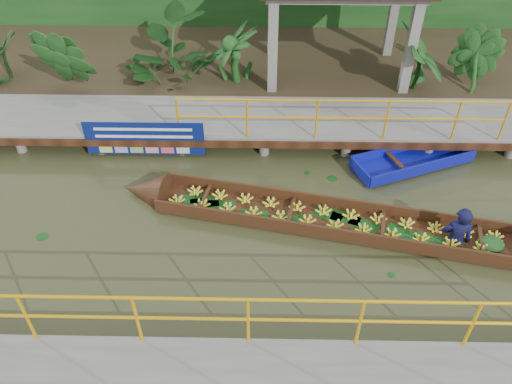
{
  "coord_description": "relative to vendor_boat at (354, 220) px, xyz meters",
  "views": [
    {
      "loc": [
        0.99,
        -7.33,
        7.17
      ],
      "look_at": [
        0.85,
        0.5,
        0.6
      ],
      "focal_mm": 35.0,
      "sensor_mm": 36.0,
      "label": 1
    }
  ],
  "objects": [
    {
      "name": "blue_banner",
      "position": [
        -4.69,
        2.38,
        0.32
      ],
      "size": [
        2.84,
        0.04,
        0.89
      ],
      "color": "navy",
      "rests_on": "ground"
    },
    {
      "name": "vendor_boat",
      "position": [
        0.0,
        0.0,
        0.0
      ],
      "size": [
        9.31,
        2.82,
        2.08
      ],
      "rotation": [
        0.0,
        0.0,
        -0.21
      ],
      "color": "#321B0D",
      "rests_on": "ground"
    },
    {
      "name": "moored_blue_boat",
      "position": [
        2.43,
        2.48,
        -0.09
      ],
      "size": [
        3.44,
        2.07,
        0.8
      ],
      "rotation": [
        0.0,
        0.0,
        0.39
      ],
      "color": "#0D1398",
      "rests_on": "ground"
    },
    {
      "name": "land_strip",
      "position": [
        -2.85,
        7.4,
        -0.01
      ],
      "size": [
        30.0,
        8.0,
        0.45
      ],
      "primitive_type": "cube",
      "color": "#2F2717",
      "rests_on": "ground"
    },
    {
      "name": "tropical_plants",
      "position": [
        -2.94,
        5.2,
        1.05
      ],
      "size": [
        14.34,
        1.34,
        1.68
      ],
      "color": "#153A12",
      "rests_on": "ground"
    },
    {
      "name": "ground",
      "position": [
        -2.85,
        -0.1,
        -0.23
      ],
      "size": [
        80.0,
        80.0,
        0.0
      ],
      "primitive_type": "plane",
      "color": "#30341A",
      "rests_on": "ground"
    },
    {
      "name": "far_dock",
      "position": [
        -2.83,
        3.33,
        0.24
      ],
      "size": [
        16.0,
        2.06,
        1.66
      ],
      "color": "slate",
      "rests_on": "ground"
    }
  ]
}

